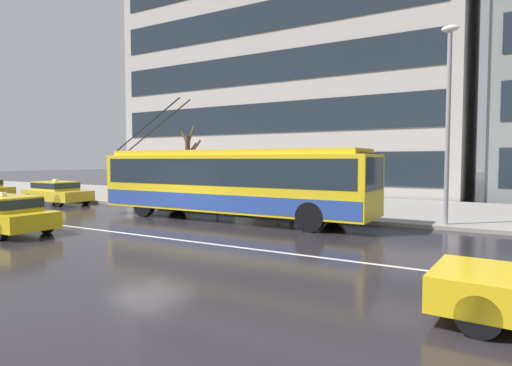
% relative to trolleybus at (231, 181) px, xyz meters
% --- Properties ---
extents(ground_plane, '(160.00, 160.00, 0.00)m').
position_rel_trolleybus_xyz_m(ground_plane, '(-1.25, -3.33, -1.59)').
color(ground_plane, '#262228').
extents(sidewalk_slab, '(80.00, 10.00, 0.14)m').
position_rel_trolleybus_xyz_m(sidewalk_slab, '(-1.25, 6.60, -1.52)').
color(sidewalk_slab, gray).
rests_on(sidewalk_slab, ground_plane).
extents(lane_centre_line, '(72.00, 0.14, 0.01)m').
position_rel_trolleybus_xyz_m(lane_centre_line, '(-1.25, -4.53, -1.59)').
color(lane_centre_line, silver).
rests_on(lane_centre_line, ground_plane).
extents(trolleybus, '(12.35, 2.56, 5.17)m').
position_rel_trolleybus_xyz_m(trolleybus, '(0.00, 0.00, 0.00)').
color(trolleybus, yellow).
rests_on(trolleybus, ground_plane).
extents(taxi_oncoming_near, '(4.38, 1.81, 1.39)m').
position_rel_trolleybus_xyz_m(taxi_oncoming_near, '(-4.95, -6.60, -0.89)').
color(taxi_oncoming_near, yellow).
rests_on(taxi_oncoming_near, ground_plane).
extents(taxi_queued_behind_bus, '(4.35, 1.99, 1.39)m').
position_rel_trolleybus_xyz_m(taxi_queued_behind_bus, '(-11.94, 0.29, -0.89)').
color(taxi_queued_behind_bus, yellow).
rests_on(taxi_queued_behind_bus, ground_plane).
extents(bus_shelter, '(3.54, 1.78, 2.60)m').
position_rel_trolleybus_xyz_m(bus_shelter, '(-0.58, 3.08, 0.51)').
color(bus_shelter, gray).
rests_on(bus_shelter, sidewalk_slab).
extents(pedestrian_at_shelter, '(1.39, 1.39, 1.97)m').
position_rel_trolleybus_xyz_m(pedestrian_at_shelter, '(2.30, 2.29, 0.12)').
color(pedestrian_at_shelter, '#173A48').
rests_on(pedestrian_at_shelter, sidewalk_slab).
extents(pedestrian_approaching_curb, '(0.43, 0.43, 1.63)m').
position_rel_trolleybus_xyz_m(pedestrian_approaching_curb, '(1.21, 3.30, -0.48)').
color(pedestrian_approaching_curb, black).
rests_on(pedestrian_approaching_curb, sidewalk_slab).
extents(pedestrian_walking_past, '(1.35, 1.35, 2.00)m').
position_rel_trolleybus_xyz_m(pedestrian_walking_past, '(-2.20, 3.65, 0.18)').
color(pedestrian_walking_past, '#1B284D').
rests_on(pedestrian_walking_past, sidewalk_slab).
extents(street_lamp, '(0.60, 0.32, 7.12)m').
position_rel_trolleybus_xyz_m(street_lamp, '(7.95, 2.19, 2.73)').
color(street_lamp, gray).
rests_on(street_lamp, sidewalk_slab).
extents(street_tree_bare, '(1.57, 1.15, 4.36)m').
position_rel_trolleybus_xyz_m(street_tree_bare, '(-6.40, 5.07, 0.73)').
color(street_tree_bare, brown).
rests_on(street_tree_bare, sidewalk_slab).
extents(office_tower_corner_left, '(26.71, 13.70, 28.46)m').
position_rel_trolleybus_xyz_m(office_tower_corner_left, '(-5.60, 18.45, 12.64)').
color(office_tower_corner_left, '#B8AFA9').
rests_on(office_tower_corner_left, ground_plane).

